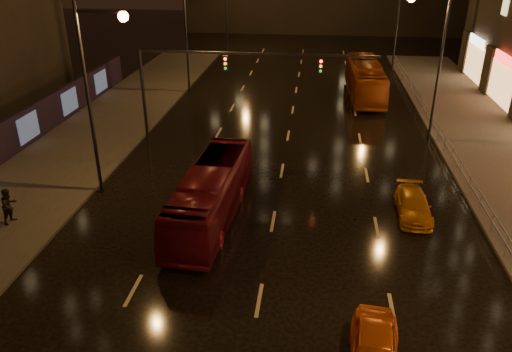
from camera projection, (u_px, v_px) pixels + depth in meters
The scene contains 8 objects.
ground at pixel (286, 146), 33.48m from camera, with size 140.00×140.00×0.00m, color black.
sidewalk_left at pixel (60, 165), 30.42m from camera, with size 7.00×70.00×0.15m, color #38332D.
traffic_signal at pixel (210, 74), 32.00m from camera, with size 15.31×0.32×6.20m.
railing_right at pixel (453, 152), 30.19m from camera, with size 0.05×56.00×1.00m.
bus_red at pixel (211, 193), 24.25m from camera, with size 2.27×9.71×2.71m, color #590C17.
bus_curb at pixel (365, 79), 43.54m from camera, with size 2.57×10.98×3.06m, color #933A0E.
taxi_far at pixel (413, 205), 24.79m from camera, with size 1.57×3.87×1.12m, color #BF6F12.
pedestrian_b at pixel (9, 206), 23.79m from camera, with size 0.86×0.67×1.77m, color black.
Camera 1 is at (1.71, -11.15, 12.48)m, focal length 35.00 mm.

